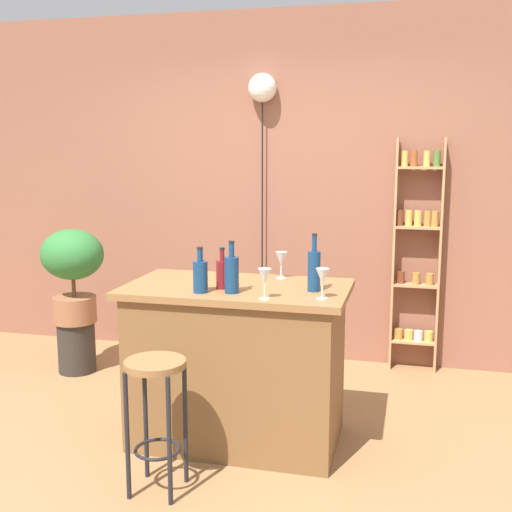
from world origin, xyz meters
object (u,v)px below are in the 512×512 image
bar_stool (156,396)px  bottle_sauce_amber (200,275)px  bottle_spirits_clear (314,269)px  pendant_globe_light (262,92)px  wine_glass_center (265,277)px  bottle_olive_oil (232,273)px  spice_shelf (417,254)px  wine_glass_left (281,259)px  potted_plant (73,266)px  bottle_soda_blue (222,273)px  wine_glass_right (322,277)px  plant_stool (77,346)px

bar_stool → bottle_sauce_amber: bearing=78.8°
bottle_spirits_clear → pendant_globe_light: 2.03m
bar_stool → wine_glass_center: bearing=39.3°
bottle_olive_oil → spice_shelf: bearing=60.0°
wine_glass_left → bottle_sauce_amber: bearing=-126.5°
bar_stool → potted_plant: 2.00m
spice_shelf → bottle_soda_blue: bearing=-123.5°
wine_glass_center → wine_glass_right: (0.29, 0.08, 0.00)m
bottle_sauce_amber → bottle_olive_oil: bearing=10.3°
plant_stool → bottle_spirits_clear: bottle_spirits_clear is taller
potted_plant → bottle_spirits_clear: 2.18m
pendant_globe_light → bottle_soda_blue: bearing=-84.3°
bar_stool → bottle_soda_blue: 0.79m
bottle_olive_oil → wine_glass_center: bearing=-24.7°
bottle_spirits_clear → spice_shelf: bearing=70.4°
bottle_soda_blue → wine_glass_center: size_ratio=1.44×
bottle_olive_oil → bottle_soda_blue: size_ratio=1.23×
potted_plant → pendant_globe_light: bearing=28.7°
spice_shelf → plant_stool: spice_shelf is taller
bottle_sauce_amber → pendant_globe_light: size_ratio=0.11×
bar_stool → wine_glass_right: (0.76, 0.46, 0.55)m
pendant_globe_light → spice_shelf: bearing=-1.1°
pendant_globe_light → wine_glass_center: bearing=-76.0°
wine_glass_right → pendant_globe_light: (-0.75, 1.74, 1.10)m
bottle_olive_oil → pendant_globe_light: (-0.24, 1.72, 1.11)m
pendant_globe_light → wine_glass_left: bearing=-71.5°
plant_stool → bottle_olive_oil: 2.04m
bottle_spirits_clear → wine_glass_center: size_ratio=1.97×
wine_glass_left → wine_glass_center: 0.54m
bottle_soda_blue → pendant_globe_light: (-0.16, 1.63, 1.13)m
spice_shelf → bar_stool: bearing=-119.7°
bar_stool → bottle_olive_oil: 0.77m
bottle_sauce_amber → wine_glass_right: bearing=1.1°
potted_plant → wine_glass_right: bearing=-26.4°
plant_stool → bottle_sauce_amber: size_ratio=1.57×
bottle_olive_oil → bottle_soda_blue: (-0.08, 0.09, -0.02)m
bottle_sauce_amber → wine_glass_center: (0.38, -0.06, 0.02)m
potted_plant → pendant_globe_light: (1.31, 0.72, 1.32)m
potted_plant → bottle_sauce_amber: 1.74m
bottle_spirits_clear → wine_glass_right: (0.07, -0.17, -0.01)m
bar_stool → bottle_olive_oil: (0.26, 0.48, 0.55)m
bottle_soda_blue → wine_glass_center: bearing=-32.8°
spice_shelf → wine_glass_center: (-0.77, -1.79, 0.14)m
pendant_globe_light → plant_stool: bearing=-151.3°
potted_plant → bottle_olive_oil: (1.56, -1.00, 0.22)m
spice_shelf → bottle_olive_oil: spice_shelf is taller
bottle_soda_blue → wine_glass_right: bearing=-10.6°
wine_glass_left → bottle_soda_blue: bearing=-126.6°
wine_glass_left → wine_glass_center: bearing=-87.3°
bottle_spirits_clear → plant_stool: bearing=156.8°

